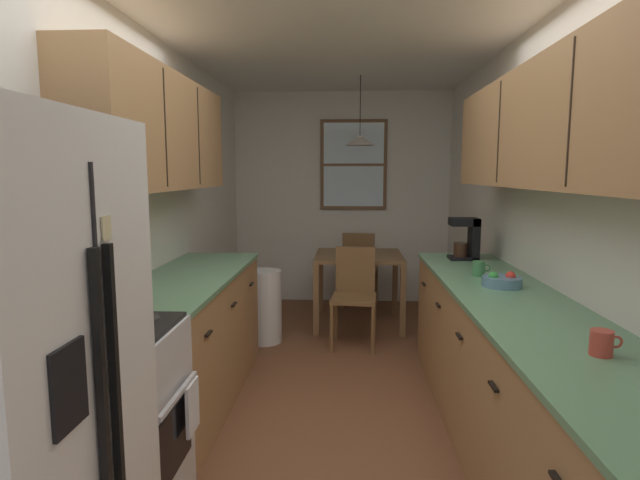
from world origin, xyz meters
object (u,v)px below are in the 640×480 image
object	(u,v)px
stove_range	(104,426)
dining_chair_near	(354,291)
dining_table	(359,265)
mug_by_coffeemaker	(479,269)
trash_bin	(264,306)
microwave_over_range	(61,163)
mug_spare	(602,343)
dining_chair_far	(359,266)
storage_canister	(138,286)
coffee_maker	(468,238)
fruit_bowl	(502,281)

from	to	relation	value
stove_range	dining_chair_near	size ratio (longest dim) A/B	1.22
dining_table	mug_by_coffeemaker	distance (m)	2.03
trash_bin	microwave_over_range	bearing A→B (deg)	-99.12
trash_bin	mug_by_coffeemaker	xyz separation A→B (m)	(1.65, -1.22, 0.61)
mug_spare	stove_range	bearing A→B (deg)	175.37
dining_chair_near	trash_bin	xyz separation A→B (m)	(-0.84, 0.02, -0.16)
microwave_over_range	dining_chair_far	xyz separation A→B (m)	(1.32, 3.82, -1.12)
microwave_over_range	storage_canister	bearing A→B (deg)	76.37
microwave_over_range	dining_chair_far	distance (m)	4.19
trash_bin	coffee_maker	bearing A→B (deg)	-17.99
mug_spare	fruit_bowl	size ratio (longest dim) A/B	0.51
stove_range	dining_table	size ratio (longest dim) A/B	1.23
microwave_over_range	trash_bin	bearing A→B (deg)	80.88
dining_chair_near	mug_by_coffeemaker	distance (m)	1.52
dining_table	mug_spare	bearing A→B (deg)	-75.87
dining_chair_far	coffee_maker	distance (m)	2.09
trash_bin	mug_spare	world-z (taller)	mug_spare
trash_bin	dining_table	bearing A→B (deg)	35.08
dining_chair_far	dining_chair_near	bearing A→B (deg)	-93.23
microwave_over_range	mug_by_coffeemaker	xyz separation A→B (m)	(2.06, 1.32, -0.67)
dining_chair_near	mug_by_coffeemaker	world-z (taller)	mug_by_coffeemaker
trash_bin	mug_spare	xyz separation A→B (m)	(1.73, -2.70, 0.61)
microwave_over_range	storage_canister	size ratio (longest dim) A/B	2.76
microwave_over_range	trash_bin	world-z (taller)	microwave_over_range
dining_chair_near	mug_by_coffeemaker	size ratio (longest dim) A/B	7.50
storage_canister	coffee_maker	xyz separation A→B (m)	(2.03, 1.53, 0.07)
dining_chair_near	coffee_maker	xyz separation A→B (m)	(0.88, -0.54, 0.57)
dining_table	trash_bin	size ratio (longest dim) A/B	1.31
dining_chair_near	coffee_maker	world-z (taller)	coffee_maker
microwave_over_range	stove_range	bearing A→B (deg)	-0.03
coffee_maker	mug_spare	bearing A→B (deg)	-89.80
mug_spare	dining_chair_far	bearing A→B (deg)	101.60
mug_by_coffeemaker	mug_spare	distance (m)	1.49
coffee_maker	dining_chair_far	bearing A→B (deg)	113.78
microwave_over_range	dining_table	distance (m)	3.57
coffee_maker	fruit_bowl	world-z (taller)	coffee_maker
microwave_over_range	dining_chair_near	distance (m)	3.03
stove_range	dining_chair_near	world-z (taller)	stove_range
mug_spare	fruit_bowl	distance (m)	1.17
fruit_bowl	dining_chair_near	bearing A→B (deg)	119.75
mug_by_coffeemaker	fruit_bowl	distance (m)	0.32
mug_spare	coffee_maker	bearing A→B (deg)	90.20
coffee_maker	stove_range	bearing A→B (deg)	-135.60
dining_table	mug_by_coffeemaker	xyz separation A→B (m)	(0.76, -1.85, 0.32)
dining_chair_far	fruit_bowl	bearing A→B (deg)	-74.24
microwave_over_range	coffee_maker	distance (m)	2.96
dining_chair_far	storage_canister	xyz separation A→B (m)	(-1.22, -3.37, 0.50)
storage_canister	coffee_maker	distance (m)	2.54
microwave_over_range	dining_chair_near	xyz separation A→B (m)	(1.25, 2.52, -1.12)
storage_canister	microwave_over_range	bearing A→B (deg)	-103.63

